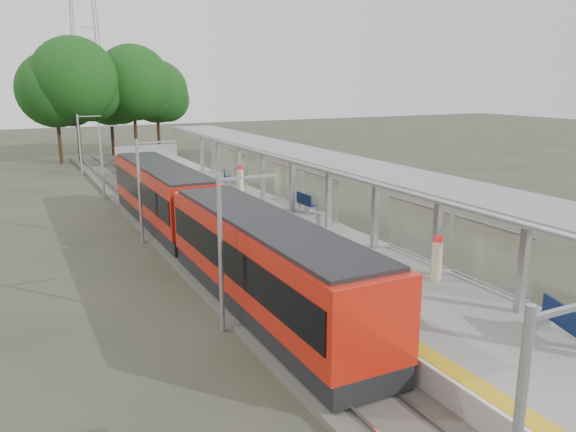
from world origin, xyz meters
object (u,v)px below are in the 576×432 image
at_px(info_pillar_near, 437,261).
at_px(bench_near, 563,321).
at_px(train, 202,219).
at_px(litter_bin, 320,222).
at_px(info_pillar_far, 240,181).
at_px(bench_mid, 306,202).
at_px(bench_far, 226,176).

bearing_deg(info_pillar_near, bench_near, -90.87).
relative_size(train, bench_near, 15.83).
bearing_deg(litter_bin, info_pillar_far, 89.83).
height_order(info_pillar_near, info_pillar_far, info_pillar_far).
height_order(bench_near, bench_mid, bench_near).
distance_m(train, info_pillar_near, 10.87).
relative_size(bench_mid, bench_far, 1.01).
xyz_separation_m(train, bench_near, (5.94, -14.48, -0.45)).
xyz_separation_m(bench_near, litter_bin, (-0.13, 13.58, -0.14)).
bearing_deg(info_pillar_far, bench_far, 61.87).
height_order(bench_far, info_pillar_far, info_pillar_far).
distance_m(bench_mid, litter_bin, 4.13).
bearing_deg(train, info_pillar_near, -55.71).
bearing_deg(bench_near, bench_far, 107.57).
height_order(train, info_pillar_near, train).
xyz_separation_m(bench_near, bench_far, (0.32, 27.89, -0.05)).
xyz_separation_m(bench_near, info_pillar_near, (0.18, 5.50, 0.15)).
height_order(train, bench_near, train).
xyz_separation_m(train, bench_far, (6.26, 13.41, -0.50)).
bearing_deg(train, info_pillar_far, 58.84).
relative_size(bench_near, litter_bin, 1.88).
distance_m(bench_far, info_pillar_far, 3.79).
distance_m(bench_near, litter_bin, 13.58).
bearing_deg(train, bench_near, -67.71).
xyz_separation_m(bench_far, info_pillar_far, (-0.42, -3.76, 0.27)).
height_order(bench_near, bench_far, bench_near).
relative_size(info_pillar_near, litter_bin, 1.87).
xyz_separation_m(bench_mid, bench_far, (-0.85, 10.40, -0.02)).
bearing_deg(train, bench_far, 64.99).
xyz_separation_m(train, info_pillar_near, (6.12, -8.98, -0.30)).
height_order(train, bench_mid, train).
height_order(info_pillar_near, litter_bin, info_pillar_near).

